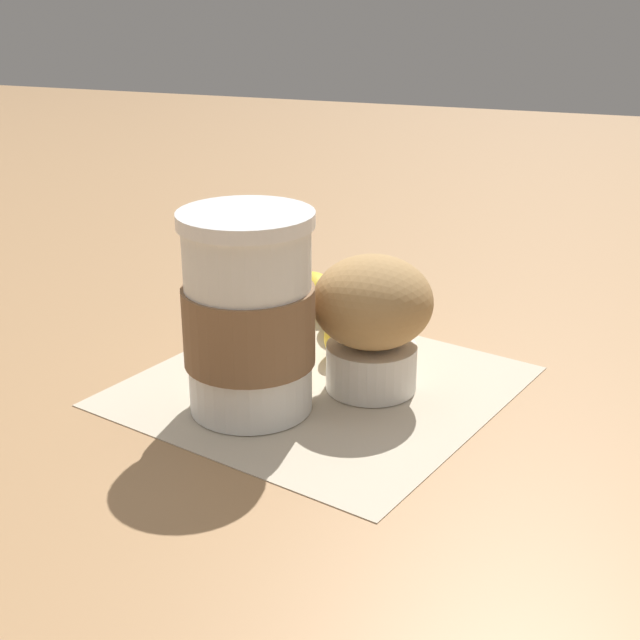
# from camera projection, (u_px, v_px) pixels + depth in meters

# --- Properties ---
(ground_plane) EXTENTS (3.00, 3.00, 0.00)m
(ground_plane) POSITION_uv_depth(u_px,v_px,m) (320.00, 387.00, 0.69)
(ground_plane) COLOR #A87C51
(paper_napkin) EXTENTS (0.32, 0.32, 0.00)m
(paper_napkin) POSITION_uv_depth(u_px,v_px,m) (320.00, 386.00, 0.69)
(paper_napkin) COLOR beige
(paper_napkin) RESTS_ON ground_plane
(coffee_cup) EXTENTS (0.10, 0.10, 0.15)m
(coffee_cup) POSITION_uv_depth(u_px,v_px,m) (249.00, 316.00, 0.63)
(coffee_cup) COLOR white
(coffee_cup) RESTS_ON paper_napkin
(muffin) EXTENTS (0.09, 0.09, 0.11)m
(muffin) POSITION_uv_depth(u_px,v_px,m) (372.00, 317.00, 0.66)
(muffin) COLOR white
(muffin) RESTS_ON paper_napkin
(banana) EXTENTS (0.15, 0.16, 0.04)m
(banana) POSITION_uv_depth(u_px,v_px,m) (320.00, 303.00, 0.80)
(banana) COLOR gold
(banana) RESTS_ON paper_napkin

